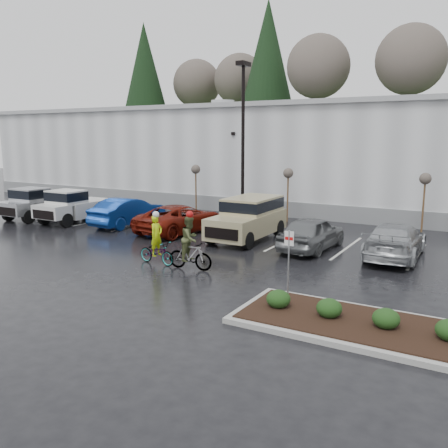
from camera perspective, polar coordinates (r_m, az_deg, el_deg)
The scene contains 22 objects.
ground at distance 16.71m, azimuth -4.84°, elevation -7.03°, with size 120.00×120.00×0.00m, color black.
warehouse at distance 36.25m, azimuth 15.44°, elevation 7.95°, with size 60.50×15.50×7.20m.
wooded_ridge at distance 58.81m, azimuth 21.15°, elevation 7.83°, with size 80.00×25.00×6.00m, color #213817.
lamppost at distance 28.30m, azimuth 2.30°, elevation 11.83°, with size 0.50×1.00×9.22m.
sapling_west at distance 31.27m, azimuth -3.42°, elevation 6.27°, with size 0.60×0.60×3.20m.
sapling_mid at distance 28.24m, azimuth 7.73°, elevation 5.74°, with size 0.60×0.60×3.20m.
sapling_east at distance 26.35m, azimuth 23.04°, elevation 4.67°, with size 0.60×0.60×3.20m.
curb_island at distance 13.21m, azimuth 18.83°, elevation -12.08°, with size 8.00×3.00×0.15m, color gray.
mulch_bed at distance 13.18m, azimuth 18.85°, elevation -11.70°, with size 7.60×2.60×0.04m, color black.
shrub_a at distance 13.90m, azimuth 6.56°, elevation -8.95°, with size 0.70×0.70×0.52m, color #1A3312.
shrub_b at distance 13.42m, azimuth 12.54°, elevation -9.86°, with size 0.70×0.70×0.52m, color #1A3312.
shrub_c at distance 13.09m, azimuth 18.92°, elevation -10.71°, with size 0.70×0.70×0.52m, color #1A3312.
fire_lane_sign at distance 14.75m, azimuth 7.79°, elevation -3.80°, with size 0.30×0.05×2.20m.
pickup_silver at distance 31.62m, azimuth -20.98°, elevation 2.46°, with size 2.10×5.20×1.96m, color #B1B4BA, non-canonical shape.
pickup_white at distance 29.67m, azimuth -17.08°, elevation 2.20°, with size 2.10×5.20×1.96m, color silver, non-canonical shape.
car_blue at distance 27.58m, azimuth -11.44°, elevation 1.48°, with size 1.69×4.85×1.60m, color navy.
car_red at distance 25.20m, azimuth -5.29°, elevation 0.67°, with size 2.46×5.33×1.48m, color #651209.
suv_tan at distance 23.25m, azimuth 2.78°, elevation 0.60°, with size 2.20×5.10×2.06m, color tan, non-canonical shape.
car_grey at distance 21.60m, azimuth 10.52°, elevation -1.05°, with size 1.81×4.49×1.53m, color slate.
car_far_silver at distance 21.08m, azimuth 19.90°, elevation -1.85°, with size 2.08×5.11×1.48m, color #A2A6AA.
cyclist_hivis at distance 19.04m, azimuth -8.09°, elevation -2.83°, with size 1.81×0.78×2.14m.
cyclist_olive at distance 18.08m, azimuth -4.10°, elevation -2.93°, with size 1.79×0.88×2.27m.
Camera 1 is at (9.13, -13.07, 5.02)m, focal length 38.00 mm.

